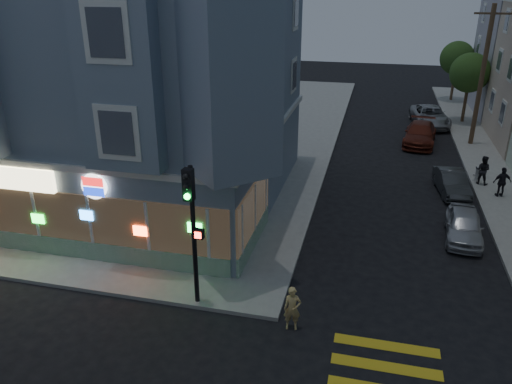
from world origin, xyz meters
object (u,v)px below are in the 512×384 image
at_px(utility_pole, 482,75).
at_px(running_child, 292,309).
at_px(pedestrian_a, 483,170).
at_px(fire_hydrant, 478,174).
at_px(parked_car_b, 452,183).
at_px(parked_car_d, 430,116).
at_px(street_tree_far, 457,58).
at_px(street_tree_near, 470,73).
at_px(parked_car_a, 464,225).
at_px(parked_car_c, 420,134).
at_px(pedestrian_b, 502,182).
at_px(traffic_signal, 192,215).

xyz_separation_m(utility_pole, running_child, (-8.50, -22.20, -4.03)).
bearing_deg(pedestrian_a, fire_hydrant, -46.83).
bearing_deg(parked_car_b, parked_car_d, 83.42).
xyz_separation_m(utility_pole, street_tree_far, (0.20, 14.00, -0.86)).
distance_m(street_tree_near, pedestrian_a, 14.07).
relative_size(street_tree_near, pedestrian_a, 3.31).
distance_m(parked_car_a, fire_hydrant, 7.20).
bearing_deg(pedestrian_a, parked_car_a, 97.99).
relative_size(utility_pole, pedestrian_a, 5.62).
distance_m(street_tree_far, running_child, 37.37).
height_order(pedestrian_a, parked_car_c, pedestrian_a).
distance_m(street_tree_far, parked_car_c, 15.29).
height_order(utility_pole, parked_car_c, utility_pole).
xyz_separation_m(utility_pole, pedestrian_b, (0.13, -9.32, -3.86)).
xyz_separation_m(traffic_signal, fire_hydrant, (11.20, 14.48, -2.96)).
bearing_deg(pedestrian_a, utility_pole, -71.39).
height_order(parked_car_b, parked_car_d, parked_car_d).
bearing_deg(street_tree_far, pedestrian_a, -92.00).
relative_size(running_child, parked_car_b, 0.41).
bearing_deg(parked_car_c, parked_car_b, -75.54).
bearing_deg(parked_car_b, traffic_signal, -134.49).
bearing_deg(street_tree_near, pedestrian_a, -93.16).
bearing_deg(parked_car_a, utility_pole, 85.22).
height_order(parked_car_a, parked_car_c, parked_car_c).
xyz_separation_m(running_child, parked_car_c, (5.10, 21.69, -0.05)).
bearing_deg(street_tree_near, parked_car_a, -97.02).
xyz_separation_m(parked_car_b, parked_car_d, (-0.14, 13.87, 0.13)).
relative_size(parked_car_a, parked_car_d, 0.70).
relative_size(pedestrian_a, parked_car_b, 0.43).
relative_size(utility_pole, parked_car_d, 1.70).
xyz_separation_m(street_tree_far, pedestrian_b, (-0.07, -23.32, -3.00)).
distance_m(parked_car_d, fire_hydrant, 12.16).
distance_m(pedestrian_a, parked_car_d, 12.56).
distance_m(utility_pole, traffic_signal, 24.89).
bearing_deg(street_tree_near, parked_car_c, -118.96).
height_order(utility_pole, parked_car_d, utility_pole).
bearing_deg(traffic_signal, street_tree_far, 75.76).
distance_m(utility_pole, parked_car_c, 5.34).
distance_m(parked_car_a, traffic_signal, 12.49).
distance_m(running_child, traffic_signal, 4.41).
bearing_deg(fire_hydrant, parked_car_a, -102.89).
xyz_separation_m(utility_pole, pedestrian_a, (-0.56, -7.73, -3.85)).
bearing_deg(pedestrian_b, parked_car_d, -94.65).
height_order(pedestrian_b, parked_car_b, pedestrian_b).
bearing_deg(pedestrian_b, street_tree_far, -105.02).
distance_m(pedestrian_a, traffic_signal, 18.28).
bearing_deg(utility_pole, running_child, -110.95).
xyz_separation_m(street_tree_far, pedestrian_a, (-0.76, -21.73, -2.98)).
xyz_separation_m(pedestrian_b, parked_car_d, (-2.52, 14.01, -0.20)).
relative_size(utility_pole, parked_car_b, 2.43).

